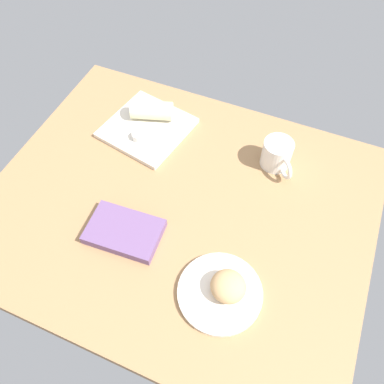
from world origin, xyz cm
name	(u,v)px	position (x,y,z in cm)	size (l,w,h in cm)	color
dining_table	(179,207)	(0.00, 0.00, 2.00)	(110.00, 90.00, 4.00)	#9E754C
round_plate	(220,293)	(-20.58, 20.55, 4.70)	(21.42, 21.42, 1.40)	silver
scone_pastry	(228,286)	(-22.15, 19.51, 8.24)	(8.94, 8.73, 5.68)	tan
square_plate	(147,128)	(21.49, -22.74, 4.80)	(24.93, 24.93, 1.60)	silver
sauce_cup	(139,135)	(21.34, -17.14, 6.80)	(4.50, 4.50, 2.22)	silver
breakfast_wrap	(152,110)	(21.61, -27.23, 8.68)	(6.16, 6.16, 13.62)	beige
book_stack	(124,231)	(9.53, 14.85, 5.42)	(20.82, 14.42, 2.85)	#6B4C7A
coffee_mug	(277,154)	(-21.65, -25.12, 8.66)	(11.16, 11.92, 9.12)	white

